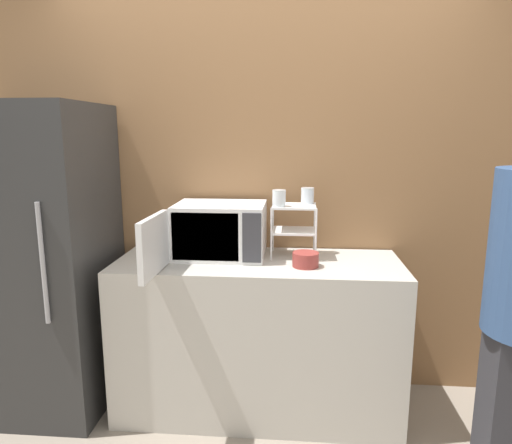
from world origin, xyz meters
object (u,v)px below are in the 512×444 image
(glass_back_right, at_px, (307,196))
(refrigerator, at_px, (41,260))
(bowl, at_px, (306,260))
(microwave, at_px, (217,231))
(dish_rack, at_px, (294,220))
(glass_front_left, at_px, (279,198))

(glass_back_right, height_order, refrigerator, refrigerator)
(bowl, bearing_deg, microwave, 162.63)
(glass_back_right, relative_size, bowl, 0.66)
(glass_back_right, xyz_separation_m, bowl, (-0.01, -0.27, -0.31))
(bowl, bearing_deg, glass_back_right, 87.69)
(dish_rack, xyz_separation_m, glass_front_left, (-0.08, -0.06, 0.13))
(glass_back_right, bearing_deg, refrigerator, -172.17)
(refrigerator, bearing_deg, dish_rack, 6.00)
(glass_front_left, bearing_deg, dish_rack, 34.42)
(microwave, relative_size, refrigerator, 0.44)
(microwave, relative_size, dish_rack, 2.58)
(dish_rack, bearing_deg, refrigerator, -174.00)
(refrigerator, bearing_deg, glass_back_right, 7.83)
(dish_rack, distance_m, bowl, 0.28)
(glass_back_right, bearing_deg, dish_rack, -143.23)
(microwave, height_order, glass_front_left, glass_front_left)
(microwave, bearing_deg, glass_front_left, -1.13)
(microwave, xyz_separation_m, dish_rack, (0.44, 0.05, 0.06))
(microwave, xyz_separation_m, glass_back_right, (0.52, 0.11, 0.20))
(glass_back_right, bearing_deg, glass_front_left, -144.43)
(dish_rack, relative_size, refrigerator, 0.17)
(dish_rack, relative_size, glass_back_right, 3.20)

